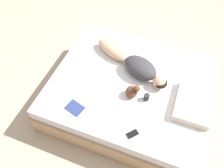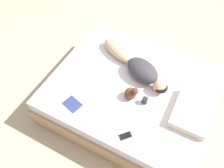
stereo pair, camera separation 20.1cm
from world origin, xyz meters
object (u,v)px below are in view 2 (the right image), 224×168
(person, at_px, (136,65))
(cell_phone, at_px, (125,136))
(open_magazine, at_px, (80,98))
(coffee_mug, at_px, (145,101))

(person, xyz_separation_m, cell_phone, (0.97, 0.30, -0.09))
(person, distance_m, open_magazine, 0.89)
(person, relative_size, cell_phone, 7.78)
(person, relative_size, open_magazine, 2.05)
(coffee_mug, relative_size, cell_phone, 0.67)
(person, relative_size, coffee_mug, 11.61)
(person, bearing_deg, coffee_mug, 59.99)
(open_magazine, bearing_deg, coffee_mug, 128.25)
(open_magazine, distance_m, coffee_mug, 0.83)
(open_magazine, bearing_deg, person, 165.60)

